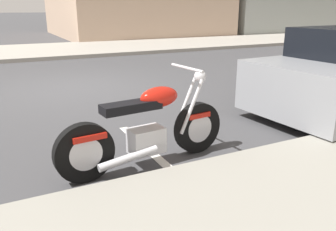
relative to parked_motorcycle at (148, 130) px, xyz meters
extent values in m
plane|color=#3D3D3F|center=(0.17, 4.44, -0.43)|extent=(260.00, 260.00, 0.00)
cube|color=gray|center=(12.17, 11.70, -0.36)|extent=(120.00, 5.00, 0.14)
cube|color=silver|center=(0.17, 0.27, -0.43)|extent=(0.12, 2.20, 0.01)
cylinder|color=black|center=(0.72, 0.07, -0.11)|extent=(0.66, 0.17, 0.65)
cylinder|color=silver|center=(0.72, 0.07, -0.11)|extent=(0.37, 0.15, 0.36)
cylinder|color=black|center=(-0.76, -0.07, -0.11)|extent=(0.66, 0.17, 0.65)
cylinder|color=silver|center=(-0.76, -0.07, -0.11)|extent=(0.37, 0.15, 0.36)
cube|color=silver|center=(-0.02, 0.00, -0.12)|extent=(0.42, 0.30, 0.30)
cube|color=black|center=(-0.20, -0.02, 0.31)|extent=(0.70, 0.28, 0.10)
ellipsoid|color=#B7190F|center=(0.16, 0.02, 0.37)|extent=(0.50, 0.29, 0.24)
cube|color=#B7190F|center=(-0.71, -0.07, 0.07)|extent=(0.38, 0.21, 0.06)
cube|color=#B7190F|center=(0.70, 0.07, 0.07)|extent=(0.33, 0.19, 0.06)
cylinder|color=silver|center=(0.56, 0.13, 0.21)|extent=(0.34, 0.08, 0.65)
cylinder|color=silver|center=(0.58, -0.01, 0.21)|extent=(0.34, 0.08, 0.65)
cylinder|color=silver|center=(0.54, 0.06, 0.67)|extent=(0.10, 0.62, 0.04)
sphere|color=silver|center=(0.74, 0.07, 0.55)|extent=(0.15, 0.15, 0.15)
cylinder|color=silver|center=(-0.31, -0.17, -0.22)|extent=(0.71, 0.16, 0.16)
cylinder|color=black|center=(2.86, 1.06, -0.12)|extent=(0.63, 0.26, 0.62)
camera|label=1|loc=(-1.47, -3.43, 1.35)|focal=36.65mm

